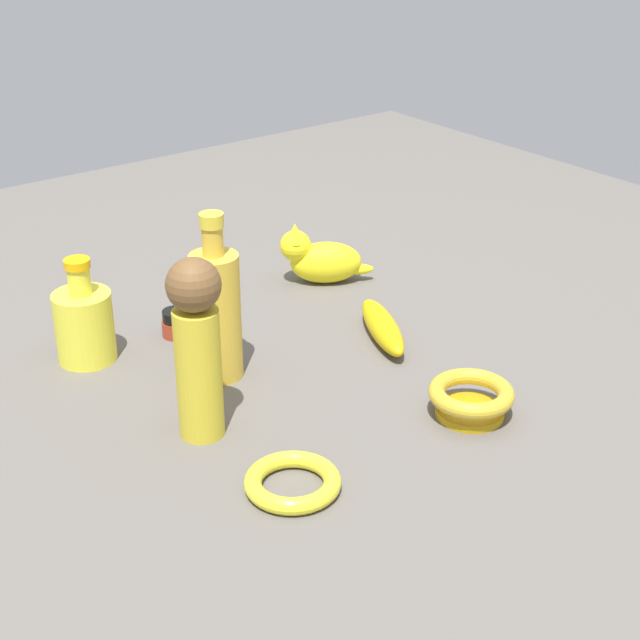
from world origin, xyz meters
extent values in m
plane|color=#5B5651|center=(0.00, 0.00, 0.00)|extent=(2.00, 2.00, 0.00)
cylinder|color=#B78E10|center=(0.20, 0.08, 0.01)|extent=(0.08, 0.08, 0.01)
torus|color=gold|center=(0.20, 0.08, 0.03)|extent=(0.11, 0.11, 0.02)
cylinder|color=gold|center=(-0.08, -0.11, 0.09)|extent=(0.06, 0.06, 0.17)
cylinder|color=gold|center=(-0.08, -0.11, 0.19)|extent=(0.03, 0.03, 0.04)
cylinder|color=yellow|center=(-0.08, -0.11, 0.22)|extent=(0.03, 0.03, 0.02)
cylinder|color=#9D311F|center=(-0.21, -0.10, 0.01)|extent=(0.04, 0.04, 0.02)
cylinder|color=gold|center=(-0.21, -0.10, 0.02)|extent=(0.03, 0.03, 0.00)
cylinder|color=black|center=(-0.21, -0.10, 0.03)|extent=(0.04, 0.04, 0.02)
torus|color=yellow|center=(0.19, -0.18, 0.01)|extent=(0.11, 0.11, 0.02)
ellipsoid|color=gold|center=(-0.02, 0.13, 0.02)|extent=(0.17, 0.11, 0.04)
ellipsoid|color=yellow|center=(-0.23, 0.19, 0.03)|extent=(0.11, 0.13, 0.07)
sphere|color=yellow|center=(-0.26, 0.15, 0.06)|extent=(0.05, 0.05, 0.05)
cone|color=yellow|center=(-0.25, 0.14, 0.08)|extent=(0.02, 0.02, 0.02)
cone|color=yellow|center=(-0.27, 0.16, 0.08)|extent=(0.02, 0.02, 0.02)
ellipsoid|color=yellow|center=(-0.20, 0.23, 0.02)|extent=(0.04, 0.05, 0.02)
cylinder|color=yellow|center=(-0.22, -0.23, 0.05)|extent=(0.08, 0.08, 0.10)
cylinder|color=yellow|center=(-0.22, -0.23, 0.12)|extent=(0.03, 0.03, 0.04)
cylinder|color=#F5B30B|center=(-0.22, -0.23, 0.14)|extent=(0.03, 0.03, 0.01)
cylinder|color=gold|center=(0.03, -0.20, 0.08)|extent=(0.08, 0.08, 0.16)
sphere|color=brown|center=(0.03, -0.20, 0.19)|extent=(0.06, 0.06, 0.06)
camera|label=1|loc=(0.89, -0.68, 0.63)|focal=54.48mm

